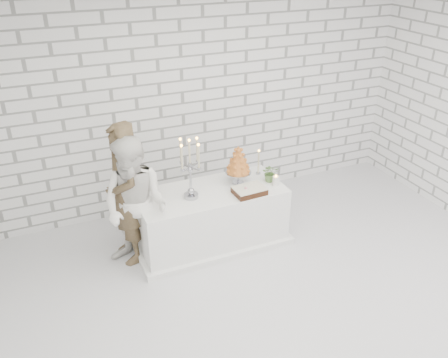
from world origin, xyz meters
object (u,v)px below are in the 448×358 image
bride (136,206)px  candelabra (190,169)px  groom (124,194)px  croquembouche (238,165)px  cake_table (211,217)px

bride → candelabra: (0.67, 0.04, 0.31)m
groom → candelabra: (0.75, -0.17, 0.26)m
bride → candelabra: 0.74m
croquembouche → cake_table: bearing=-171.5°
candelabra → bride: bearing=-176.6°
bride → croquembouche: (1.33, 0.15, 0.19)m
groom → croquembouche: (1.41, -0.06, 0.13)m
cake_table → croquembouche: croquembouche is taller
cake_table → croquembouche: (0.39, 0.06, 0.63)m
groom → bride: 0.23m
groom → croquembouche: 1.42m
groom → bride: size_ratio=1.07×
groom → candelabra: groom is taller
bride → croquembouche: bearing=50.5°
cake_table → groom: bearing=173.2°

